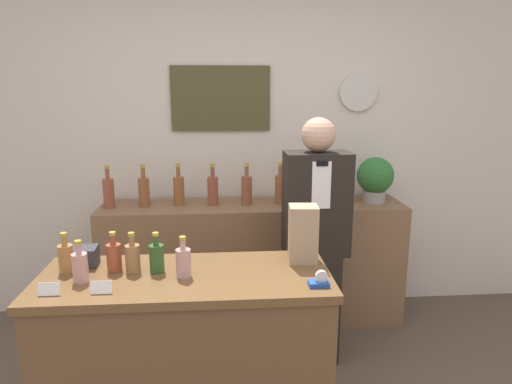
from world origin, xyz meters
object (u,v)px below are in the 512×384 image
potted_plant (375,178)px  tape_dispenser (320,281)px  paper_bag (303,234)px  shopkeeper (315,244)px

potted_plant → tape_dispenser: 1.59m
potted_plant → paper_bag: 1.34m
paper_bag → tape_dispenser: (0.02, -0.30, -0.12)m
tape_dispenser → shopkeeper: bearing=79.5°
potted_plant → paper_bag: bearing=-123.8°
potted_plant → paper_bag: potted_plant is taller
shopkeeper → potted_plant: shopkeeper is taller
tape_dispenser → paper_bag: bearing=94.6°
potted_plant → paper_bag: size_ratio=1.17×
paper_bag → shopkeeper: bearing=71.9°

